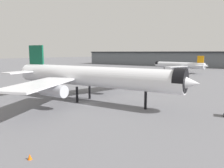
# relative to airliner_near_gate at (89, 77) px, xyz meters

# --- Properties ---
(ground) EXTENTS (900.00, 900.00, 0.00)m
(ground) POSITION_rel_airliner_near_gate_xyz_m (1.59, -2.21, -7.13)
(ground) COLOR slate
(airliner_near_gate) EXTENTS (58.68, 52.98, 16.18)m
(airliner_near_gate) POSITION_rel_airliner_near_gate_xyz_m (0.00, 0.00, 0.00)
(airliner_near_gate) COLOR white
(airliner_near_gate) RESTS_ON ground
(airliner_far_taxiway) EXTENTS (39.04, 35.68, 11.66)m
(airliner_far_taxiway) POSITION_rel_airliner_near_gate_xyz_m (-17.29, 101.32, -1.99)
(airliner_far_taxiway) COLOR silver
(airliner_far_taxiway) RESTS_ON ground
(terminal_building) EXTENTS (261.39, 54.98, 25.56)m
(terminal_building) POSITION_rel_airliner_near_gate_xyz_m (-17.55, 172.44, 0.31)
(terminal_building) COLOR slate
(terminal_building) RESTS_ON ground
(baggage_tug_wing) EXTENTS (3.36, 3.45, 1.85)m
(baggage_tug_wing) POSITION_rel_airliner_near_gate_xyz_m (-34.40, 3.49, -6.16)
(baggage_tug_wing) COLOR black
(baggage_tug_wing) RESTS_ON ground
(traffic_cone_near_nose) EXTENTS (0.60, 0.60, 0.75)m
(traffic_cone_near_nose) POSITION_rel_airliner_near_gate_xyz_m (18.88, -29.32, -6.75)
(traffic_cone_near_nose) COLOR #F2600C
(traffic_cone_near_nose) RESTS_ON ground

